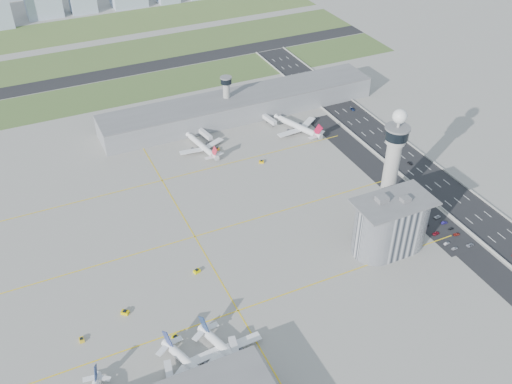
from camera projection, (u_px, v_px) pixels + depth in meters
name	position (u px, v px, depth m)	size (l,w,h in m)	color
ground	(283.00, 249.00, 308.46)	(1000.00, 1000.00, 0.00)	#9F9C94
grass_strip_0	(135.00, 89.00, 465.86)	(480.00, 50.00, 0.08)	#4D6B32
grass_strip_1	(113.00, 56.00, 520.62)	(480.00, 60.00, 0.08)	#4A6730
grass_strip_2	(94.00, 27.00, 579.02)	(480.00, 70.00, 0.08)	#4E6A32
runway	(124.00, 71.00, 492.86)	(480.00, 22.00, 0.10)	black
highway	(451.00, 195.00, 347.80)	(28.00, 500.00, 0.10)	black
barrier_left	(432.00, 200.00, 342.68)	(0.60, 500.00, 1.20)	#9E9E99
barrier_right	(469.00, 189.00, 352.26)	(0.60, 500.00, 1.20)	#9E9E99
landside_road	(428.00, 215.00, 331.94)	(18.00, 260.00, 0.08)	black
parking_lot	(439.00, 228.00, 322.49)	(20.00, 44.00, 0.10)	black
taxiway_line_h_0	(238.00, 311.00, 272.86)	(260.00, 0.60, 0.01)	yellow
taxiway_line_h_1	(195.00, 237.00, 316.67)	(260.00, 0.60, 0.01)	yellow
taxiway_line_h_2	(162.00, 180.00, 360.47)	(260.00, 0.60, 0.01)	yellow
taxiway_line_v	(195.00, 237.00, 316.67)	(0.60, 260.00, 0.01)	yellow
control_tower	(393.00, 157.00, 318.22)	(14.00, 14.00, 64.50)	#ADAAA5
secondary_tower	(226.00, 94.00, 417.12)	(8.60, 8.60, 31.90)	#ADAAA5
admin_building	(391.00, 225.00, 301.15)	(42.00, 24.00, 33.50)	#B2B2B7
terminal_pier	(240.00, 105.00, 425.53)	(210.00, 32.00, 15.80)	gray
airplane_near_b	(194.00, 365.00, 240.95)	(40.51, 34.43, 11.34)	white
airplane_near_c	(230.00, 351.00, 246.78)	(41.29, 35.10, 11.56)	white
airplane_far_a	(201.00, 142.00, 387.05)	(39.88, 33.90, 11.17)	white
airplane_far_b	(297.00, 123.00, 407.58)	(44.47, 37.80, 12.45)	white
jet_bridge_near_2	(239.00, 366.00, 244.10)	(14.00, 3.00, 5.70)	silver
jet_bridge_far_0	(201.00, 132.00, 403.83)	(14.00, 3.00, 5.70)	silver
jet_bridge_far_1	(264.00, 117.00, 420.95)	(14.00, 3.00, 5.70)	silver
tug_0	(82.00, 340.00, 257.85)	(2.08, 3.02, 1.76)	gold
tug_1	(125.00, 312.00, 270.86)	(2.44, 3.55, 2.06)	#E7C401
tug_2	(176.00, 338.00, 258.48)	(2.52, 3.66, 2.13)	#D8C300
tug_3	(197.00, 271.00, 293.42)	(2.31, 3.36, 1.96)	#EFDF00
tug_4	(217.00, 149.00, 389.39)	(2.14, 3.11, 1.81)	orange
tug_5	(261.00, 162.00, 376.47)	(2.15, 3.12, 1.82)	#EEB304
car_lot_0	(455.00, 248.00, 307.93)	(1.50, 3.72, 1.27)	#B9BCC5
car_lot_1	(447.00, 243.00, 311.14)	(1.34, 3.84, 1.27)	gray
car_lot_2	(436.00, 233.00, 317.99)	(2.02, 4.38, 1.22)	maroon
car_lot_3	(426.00, 225.00, 323.83)	(1.54, 3.79, 1.10)	black
car_lot_4	(421.00, 221.00, 326.71)	(1.51, 3.74, 1.28)	navy
car_lot_5	(414.00, 214.00, 332.31)	(1.29, 3.71, 1.22)	silver
car_lot_6	(470.00, 245.00, 310.12)	(2.09, 4.53, 1.26)	#999CAB
car_lot_7	(457.00, 234.00, 317.39)	(1.64, 4.04, 1.17)	maroon
car_lot_8	(451.00, 229.00, 321.41)	(1.28, 3.17, 1.08)	black
car_lot_9	(444.00, 223.00, 325.55)	(1.37, 3.92, 1.29)	navy
car_lot_10	(438.00, 217.00, 329.85)	(2.05, 4.45, 1.24)	silver
car_lot_11	(427.00, 207.00, 337.39)	(1.62, 3.99, 1.16)	gray
car_hw_1	(410.00, 163.00, 375.20)	(1.31, 3.76, 1.24)	black
car_hw_2	(353.00, 109.00, 435.96)	(2.15, 4.66, 1.29)	navy
car_hw_4	(297.00, 80.00, 477.78)	(1.42, 3.53, 1.20)	gray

